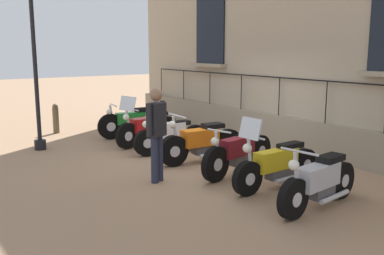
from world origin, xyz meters
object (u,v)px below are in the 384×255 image
motorcycle_orange (201,143)px  motorcycle_maroon (239,153)px  motorcycle_yellow (277,165)px  motorcycle_silver (319,183)px  lamppost (32,20)px  pedestrian_standing (157,129)px  motorcycle_green (134,122)px  bollard (56,118)px  motorcycle_red (148,127)px  motorcycle_white (171,136)px

motorcycle_orange → motorcycle_maroon: bearing=92.9°
motorcycle_yellow → motorcycle_silver: (0.21, 1.10, -0.01)m
lamppost → pedestrian_standing: (-1.04, 3.94, -2.13)m
motorcycle_orange → motorcycle_silver: 3.31m
motorcycle_green → bollard: motorcycle_green is taller
motorcycle_green → pedestrian_standing: bearing=68.3°
motorcycle_red → motorcycle_yellow: motorcycle_yellow is taller
pedestrian_standing → motorcycle_silver: bearing=117.6°
motorcycle_orange → bollard: motorcycle_orange is taller
motorcycle_green → motorcycle_orange: motorcycle_orange is taller
motorcycle_orange → lamppost: size_ratio=0.47×
motorcycle_yellow → motorcycle_silver: size_ratio=1.06×
motorcycle_green → motorcycle_maroon: size_ratio=0.97×
motorcycle_white → pedestrian_standing: (1.42, 1.74, 0.59)m
motorcycle_white → motorcycle_maroon: (-0.17, 2.23, 0.02)m
motorcycle_green → motorcycle_silver: bearing=88.3°
motorcycle_green → motorcycle_yellow: motorcycle_yellow is taller
motorcycle_orange → lamppost: bearing=-51.7°
motorcycle_red → motorcycle_yellow: 4.41m
motorcycle_maroon → lamppost: size_ratio=0.47×
motorcycle_red → bollard: motorcycle_red is taller
motorcycle_green → motorcycle_white: (0.16, 2.23, -0.03)m
bollard → pedestrian_standing: pedestrian_standing is taller
bollard → motorcycle_silver: bearing=99.4°
bollard → motorcycle_green: bearing=130.8°
bollard → lamppost: bearing=61.9°
motorcycle_green → motorcycle_white: motorcycle_green is taller
motorcycle_white → lamppost: lamppost is taller
motorcycle_red → motorcycle_white: bearing=89.9°
lamppost → motorcycle_yellow: bearing=115.7°
motorcycle_green → lamppost: 3.76m
motorcycle_green → motorcycle_maroon: motorcycle_maroon is taller
motorcycle_white → pedestrian_standing: size_ratio=1.09×
pedestrian_standing → motorcycle_red: bearing=-116.3°
motorcycle_orange → pedestrian_standing: 1.77m
lamppost → motorcycle_white: bearing=138.2°
motorcycle_yellow → pedestrian_standing: size_ratio=1.20×
motorcycle_silver → motorcycle_orange: bearing=-92.7°
motorcycle_maroon → motorcycle_green: bearing=-89.8°
motorcycle_green → bollard: (1.61, -1.86, 0.00)m
pedestrian_standing → motorcycle_white: bearing=-129.2°
motorcycle_red → motorcycle_silver: size_ratio=1.02×
motorcycle_maroon → motorcycle_orange: bearing=-87.1°
motorcycle_green → motorcycle_white: bearing=86.0°
motorcycle_white → lamppost: bearing=-41.8°
motorcycle_white → lamppost: (2.46, -2.20, 2.72)m
motorcycle_white → motorcycle_silver: motorcycle_silver is taller
pedestrian_standing → motorcycle_orange: bearing=-156.2°
motorcycle_red → motorcycle_white: (0.00, 1.14, -0.05)m
lamppost → motorcycle_silver: bearing=110.2°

